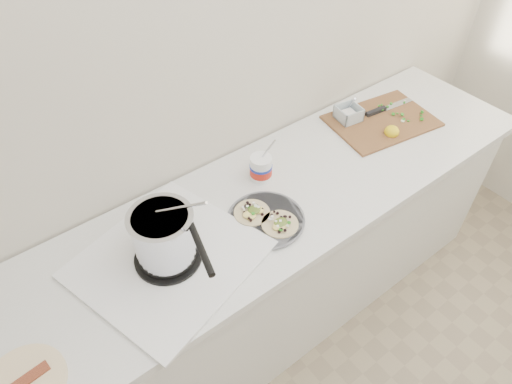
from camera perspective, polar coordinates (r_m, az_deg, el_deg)
counter at (r=2.21m, az=2.88°, el=-7.86°), size 2.44×0.66×0.90m
stove at (r=1.58m, az=-11.24°, el=-6.42°), size 0.71×0.68×0.28m
taco_plate at (r=1.73m, az=1.22°, el=-3.28°), size 0.30×0.30×0.04m
tub at (r=1.87m, az=0.72°, el=3.26°), size 0.09×0.09×0.21m
cutboard at (r=2.29m, az=15.09°, el=8.93°), size 0.54×0.41×0.08m
bacon_plate at (r=1.55m, az=-27.03°, el=-20.57°), size 0.24×0.24×0.02m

